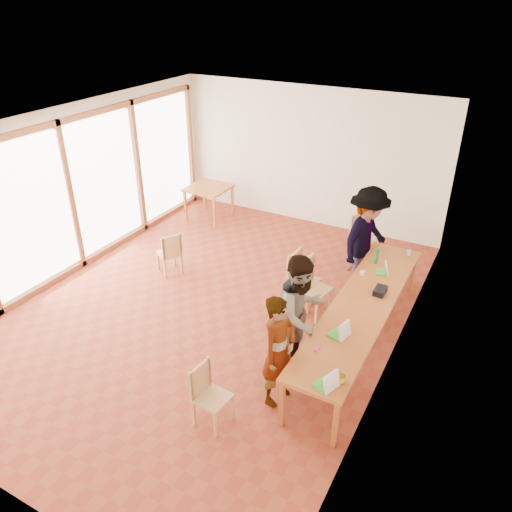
# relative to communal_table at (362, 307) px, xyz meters

# --- Properties ---
(ground) EXTENTS (8.00, 8.00, 0.00)m
(ground) POSITION_rel_communal_table_xyz_m (-2.50, -0.17, -0.70)
(ground) COLOR brown
(ground) RESTS_ON ground
(wall_back) EXTENTS (6.00, 0.10, 3.00)m
(wall_back) POSITION_rel_communal_table_xyz_m (-2.50, 3.83, 0.80)
(wall_back) COLOR white
(wall_back) RESTS_ON ground
(wall_right) EXTENTS (0.10, 8.00, 3.00)m
(wall_right) POSITION_rel_communal_table_xyz_m (0.50, -0.17, 0.80)
(wall_right) COLOR white
(wall_right) RESTS_ON ground
(window_wall) EXTENTS (0.10, 8.00, 3.00)m
(window_wall) POSITION_rel_communal_table_xyz_m (-5.46, -0.17, 0.80)
(window_wall) COLOR white
(window_wall) RESTS_ON ground
(ceiling) EXTENTS (6.00, 8.00, 0.04)m
(ceiling) POSITION_rel_communal_table_xyz_m (-2.50, -0.17, 2.32)
(ceiling) COLOR white
(ceiling) RESTS_ON wall_back
(communal_table) EXTENTS (0.80, 4.00, 0.75)m
(communal_table) POSITION_rel_communal_table_xyz_m (0.00, 0.00, 0.00)
(communal_table) COLOR #BB6C29
(communal_table) RESTS_ON ground
(side_table) EXTENTS (0.90, 0.90, 0.75)m
(side_table) POSITION_rel_communal_table_xyz_m (-4.54, 2.93, -0.03)
(side_table) COLOR #BB6C29
(side_table) RESTS_ON ground
(chair_near) EXTENTS (0.42, 0.42, 0.44)m
(chair_near) POSITION_rel_communal_table_xyz_m (-1.19, -2.29, -0.19)
(chair_near) COLOR tan
(chair_near) RESTS_ON ground
(chair_mid) EXTENTS (0.54, 0.54, 0.52)m
(chair_mid) POSITION_rel_communal_table_xyz_m (-1.01, 0.47, -0.10)
(chair_mid) COLOR tan
(chair_mid) RESTS_ON ground
(chair_far) EXTENTS (0.48, 0.48, 0.50)m
(chair_far) POSITION_rel_communal_table_xyz_m (-1.27, 0.64, -0.12)
(chair_far) COLOR tan
(chair_far) RESTS_ON ground
(chair_empty) EXTENTS (0.56, 0.56, 0.50)m
(chair_empty) POSITION_rel_communal_table_xyz_m (-0.87, 2.68, -0.13)
(chair_empty) COLOR tan
(chair_empty) RESTS_ON ground
(chair_spare) EXTENTS (0.53, 0.53, 0.44)m
(chair_spare) POSITION_rel_communal_table_xyz_m (-3.74, 0.40, -0.20)
(chair_spare) COLOR tan
(chair_spare) RESTS_ON ground
(person_near) EXTENTS (0.45, 0.61, 1.55)m
(person_near) POSITION_rel_communal_table_xyz_m (-0.59, -1.54, 0.07)
(person_near) COLOR gray
(person_near) RESTS_ON ground
(person_mid) EXTENTS (0.91, 1.02, 1.75)m
(person_mid) POSITION_rel_communal_table_xyz_m (-0.61, -0.82, 0.17)
(person_mid) COLOR gray
(person_mid) RESTS_ON ground
(person_far) EXTENTS (0.94, 1.34, 1.88)m
(person_far) POSITION_rel_communal_table_xyz_m (-0.48, 1.66, 0.24)
(person_far) COLOR gray
(person_far) RESTS_ON ground
(laptop_near) EXTENTS (0.30, 0.31, 0.22)m
(laptop_near) POSITION_rel_communal_table_xyz_m (0.17, -1.82, 0.11)
(laptop_near) COLOR green
(laptop_near) RESTS_ON communal_table
(laptop_mid) EXTENTS (0.28, 0.30, 0.22)m
(laptop_mid) POSITION_rel_communal_table_xyz_m (-0.02, -0.85, 0.11)
(laptop_mid) COLOR green
(laptop_mid) RESTS_ON communal_table
(laptop_far) EXTENTS (0.25, 0.26, 0.19)m
(laptop_far) POSITION_rel_communal_table_xyz_m (0.03, 1.00, 0.10)
(laptop_far) COLOR green
(laptop_far) RESTS_ON communal_table
(yellow_mug) EXTENTS (0.16, 0.16, 0.10)m
(yellow_mug) POSITION_rel_communal_table_xyz_m (0.28, -1.68, 0.10)
(yellow_mug) COLOR gold
(yellow_mug) RESTS_ON communal_table
(green_bottle) EXTENTS (0.07, 0.07, 0.28)m
(green_bottle) POSITION_rel_communal_table_xyz_m (-0.18, 1.27, 0.19)
(green_bottle) COLOR #237F2E
(green_bottle) RESTS_ON communal_table
(clear_glass) EXTENTS (0.07, 0.07, 0.09)m
(clear_glass) POSITION_rel_communal_table_xyz_m (0.23, 1.80, 0.09)
(clear_glass) COLOR silver
(clear_glass) RESTS_ON communal_table
(condiment_cup) EXTENTS (0.08, 0.08, 0.06)m
(condiment_cup) POSITION_rel_communal_table_xyz_m (-0.26, 0.80, 0.08)
(condiment_cup) COLOR white
(condiment_cup) RESTS_ON communal_table
(pink_phone) EXTENTS (0.05, 0.10, 0.01)m
(pink_phone) POSITION_rel_communal_table_xyz_m (-0.19, -1.26, 0.05)
(pink_phone) COLOR #EA3E73
(pink_phone) RESTS_ON communal_table
(black_pouch) EXTENTS (0.16, 0.26, 0.09)m
(black_pouch) POSITION_rel_communal_table_xyz_m (0.14, 0.39, 0.09)
(black_pouch) COLOR black
(black_pouch) RESTS_ON communal_table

